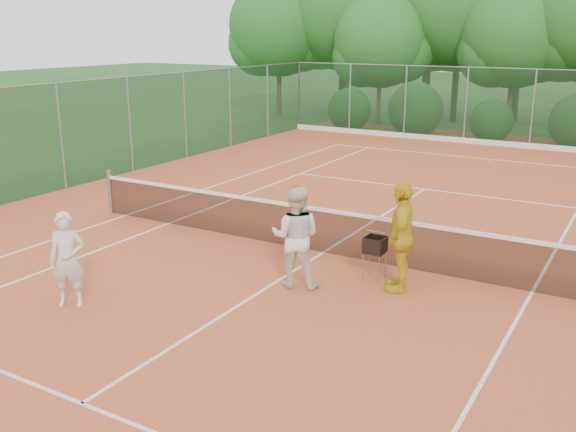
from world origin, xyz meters
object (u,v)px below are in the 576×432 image
Objects in this scene: player_white at (67,260)px; player_yellow at (401,237)px; player_center_grp at (296,236)px; ball_hopper at (375,246)px.

player_white is 0.82× the size of player_yellow.
player_white is at bearing -69.28° from player_yellow.
player_center_grp is at bearing 9.07° from player_white.
player_white is at bearing -136.95° from player_center_grp.
player_white is at bearing -118.73° from ball_hopper.
player_white is 5.61m from player_yellow.
player_center_grp is 2.32× the size of ball_hopper.
player_center_grp is (2.80, 2.62, 0.12)m from player_white.
player_white reaches higher than ball_hopper.
ball_hopper is (3.89, 3.64, -0.16)m from player_white.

